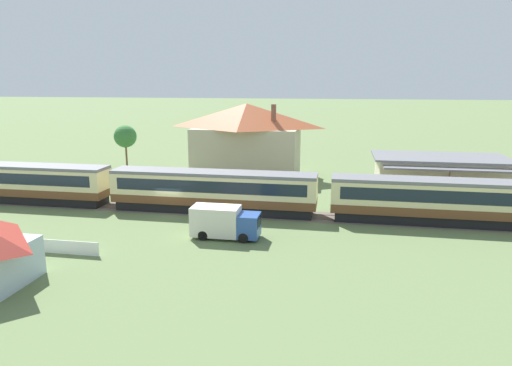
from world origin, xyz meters
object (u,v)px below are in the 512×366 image
(passenger_train, at_px, (216,190))
(yard_tree_0, at_px, (125,137))
(station_house_terracotta_roof, at_px, (247,139))
(station_building, at_px, (439,177))
(delivery_truck_blue, at_px, (224,222))

(passenger_train, bearing_deg, yard_tree_0, 133.98)
(passenger_train, height_order, station_house_terracotta_roof, station_house_terracotta_roof)
(passenger_train, distance_m, station_house_terracotta_roof, 17.88)
(passenger_train, relative_size, station_building, 4.47)
(station_building, height_order, station_house_terracotta_roof, station_house_terracotta_roof)
(station_building, distance_m, station_house_terracotta_roof, 24.35)
(passenger_train, bearing_deg, station_building, 23.62)
(station_building, distance_m, yard_tree_0, 42.24)
(passenger_train, distance_m, yard_tree_0, 27.06)
(station_house_terracotta_roof, distance_m, yard_tree_0, 18.27)
(yard_tree_0, bearing_deg, delivery_truck_blue, -51.21)
(passenger_train, height_order, yard_tree_0, yard_tree_0)
(delivery_truck_blue, bearing_deg, station_house_terracotta_roof, 97.29)
(station_building, distance_m, delivery_truck_blue, 26.02)
(station_building, relative_size, station_house_terracotta_roof, 0.96)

